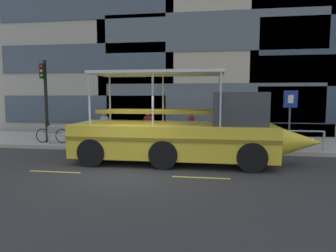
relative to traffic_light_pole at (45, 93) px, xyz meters
name	(u,v)px	position (x,y,z in m)	size (l,w,h in m)	color
ground_plane	(132,168)	(5.51, -3.94, -2.65)	(120.00, 120.00, 0.00)	#333335
sidewalk	(160,141)	(5.51, 1.66, -2.56)	(32.00, 4.80, 0.18)	#A8A59E
curb_edge	(151,150)	(5.51, -0.83, -2.56)	(32.00, 0.18, 0.18)	#B2ADA3
lane_centreline	(125,175)	(5.51, -4.81, -2.65)	(25.80, 0.12, 0.01)	#DBD64C
curb_guardrail	(177,134)	(6.66, -0.49, -1.89)	(12.63, 0.09, 0.86)	#9EA0A8
traffic_light_pole	(45,93)	(0.00, 0.00, 0.00)	(0.24, 0.46, 4.08)	black
parking_sign	(290,109)	(11.68, 0.19, -0.73)	(0.60, 0.12, 2.57)	#4C4F54
leaned_bicycle	(52,135)	(0.38, -0.15, -2.10)	(1.74, 0.46, 0.96)	black
duck_tour_boat	(188,133)	(7.33, -2.80, -1.54)	(9.18, 2.52, 3.39)	yellow
pedestrian_near_bow	(248,125)	(9.90, 0.54, -1.52)	(0.23, 0.45, 1.59)	#47423D
pedestrian_mid_left	(192,125)	(7.27, 0.21, -1.50)	(0.30, 0.41, 1.61)	#1E2338
pedestrian_mid_right	(148,124)	(5.11, 0.46, -1.52)	(0.36, 0.33, 1.58)	#47423D
pedestrian_near_stern	(105,124)	(2.89, 0.45, -1.55)	(0.44, 0.21, 1.53)	#1E2338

